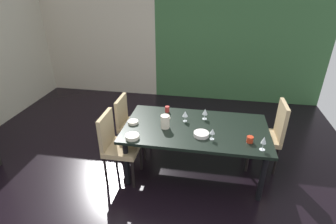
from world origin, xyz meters
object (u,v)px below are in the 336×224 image
Objects in this scene: wine_glass_right at (205,112)px; wine_glass_corner at (185,114)px; dining_table at (196,132)px; pitcher_west at (165,122)px; cup_east at (167,109)px; cup_near_window at (250,139)px; chair_left_far at (130,122)px; serving_bowl_rear at (132,137)px; wine_glass_left at (212,132)px; chair_left_near at (116,143)px; serving_bowl_north at (201,134)px; chair_right_far at (270,132)px; wine_glass_center at (264,141)px; serving_bowl_front at (133,122)px.

wine_glass_corner is at bearing -157.68° from wine_glass_right.
dining_table is 12.51× the size of wine_glass_corner.
pitcher_west is at bearing -137.20° from wine_glass_corner.
dining_table is 21.86× the size of cup_east.
pitcher_west is at bearing 171.12° from cup_near_window.
chair_left_far is 0.93m from wine_glass_corner.
wine_glass_corner is 0.82m from serving_bowl_rear.
wine_glass_left is at bearing -77.49° from wine_glass_right.
chair_left_near is 5.03× the size of serving_bowl_north.
wine_glass_center is at bearing 161.60° from chair_right_far.
wine_glass_left is at bearing 124.73° from chair_right_far.
cup_east is (-0.46, 0.38, 0.12)m from dining_table.
serving_bowl_rear is 1.22× the size of serving_bowl_front.
wine_glass_left is 0.17m from serving_bowl_north.
wine_glass_center reaches higher than wine_glass_left.
dining_table is 0.91m from wine_glass_center.
wine_glass_center is 1.70m from serving_bowl_front.
pitcher_west is (-1.44, -0.38, 0.25)m from chair_right_far.
chair_left_far is 1.98m from wine_glass_center.
chair_left_near is 0.36m from serving_bowl_front.
chair_left_near is 5.38× the size of pitcher_west.
wine_glass_center is 1.02× the size of serving_bowl_rear.
pitcher_west reaches higher than serving_bowl_north.
wine_glass_left is 1.04× the size of serving_bowl_front.
dining_table is at bearing 106.32° from chair_right_far.
wine_glass_left is at bearing -16.26° from pitcher_west.
cup_east is at bearing 150.92° from cup_near_window.
chair_left_far reaches higher than cup_east.
serving_bowl_rear is 1.98× the size of cup_east.
pitcher_west is (-1.08, 0.17, 0.05)m from cup_near_window.
wine_glass_right is at bearing 17.23° from serving_bowl_front.
serving_bowl_rear is at bearing 68.57° from chair_left_near.
serving_bowl_front is at bearing -164.80° from wine_glass_corner.
dining_table is 0.33m from wine_glass_right.
cup_east is (-1.49, 0.08, 0.20)m from chair_right_far.
cup_near_window is at bearing -25.06° from wine_glass_corner.
wine_glass_right is at bearing 138.69° from cup_near_window.
wine_glass_corner reaches higher than serving_bowl_front.
wine_glass_corner is at bearing 97.62° from chair_right_far.
chair_left_far is 1.24m from serving_bowl_north.
wine_glass_center reaches higher than wine_glass_corner.
serving_bowl_north is 1.07× the size of pitcher_west.
serving_bowl_rear is at bearing 20.33° from chair_left_far.
serving_bowl_north is (0.08, -0.21, 0.10)m from dining_table.
cup_near_window is (1.70, 0.05, 0.21)m from chair_left_near.
wine_glass_corner is (-0.16, 0.14, 0.18)m from dining_table.
pitcher_west reaches higher than dining_table.
chair_left_near is 11.11× the size of cup_east.
serving_bowl_front is (-0.70, -0.19, -0.09)m from wine_glass_corner.
chair_left_near reaches higher than cup_near_window.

